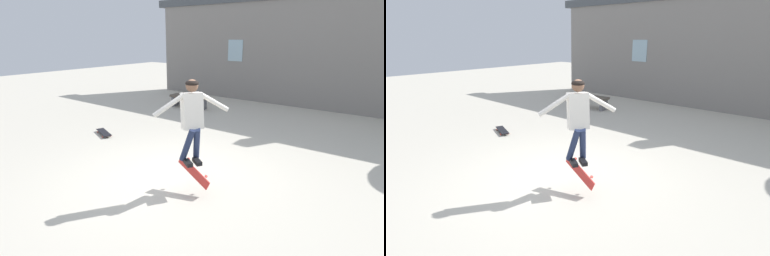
# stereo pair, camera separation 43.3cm
# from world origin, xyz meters

# --- Properties ---
(ground_plane) EXTENTS (40.00, 40.00, 0.00)m
(ground_plane) POSITION_xyz_m (0.00, 0.00, 0.00)
(ground_plane) COLOR beige
(building_backdrop) EXTENTS (14.61, 0.52, 5.20)m
(building_backdrop) POSITION_xyz_m (0.02, 7.85, 2.26)
(building_backdrop) COLOR gray
(building_backdrop) RESTS_ON ground_plane
(park_bench) EXTENTS (1.56, 0.58, 0.48)m
(park_bench) POSITION_xyz_m (-3.49, 5.00, 0.35)
(park_bench) COLOR brown
(park_bench) RESTS_ON ground_plane
(skater) EXTENTS (0.81, 1.17, 1.48)m
(skater) POSITION_xyz_m (0.60, -0.28, 1.44)
(skater) COLOR silver
(skateboard_flipping) EXTENTS (0.76, 0.15, 0.50)m
(skateboard_flipping) POSITION_xyz_m (0.59, -0.22, 0.37)
(skateboard_flipping) COLOR red
(skateboard_resting) EXTENTS (0.84, 0.49, 0.08)m
(skateboard_resting) POSITION_xyz_m (-3.40, 0.86, 0.07)
(skateboard_resting) COLOR black
(skateboard_resting) RESTS_ON ground_plane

